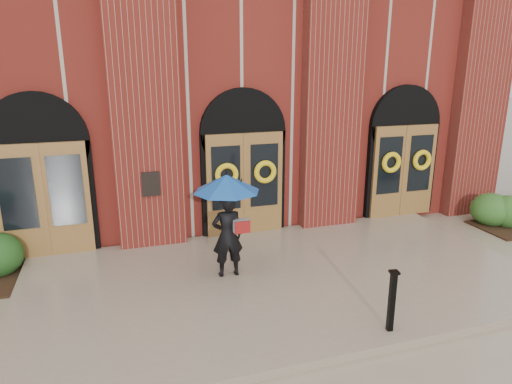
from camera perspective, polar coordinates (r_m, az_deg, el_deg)
name	(u,v)px	position (r m, az deg, el deg)	size (l,w,h in m)	color
ground	(284,286)	(9.20, 3.55, -11.70)	(90.00, 90.00, 0.00)	gray
landing	(282,280)	(9.29, 3.22, -10.89)	(10.00, 5.30, 0.15)	gray
church_building	(196,84)	(16.65, -7.54, 13.19)	(16.20, 12.53, 7.00)	maroon
man_with_umbrella	(227,206)	(8.78, -3.63, -1.76)	(1.33, 1.33, 2.07)	black
metal_post	(392,300)	(7.62, 16.62, -12.77)	(0.16, 0.16, 1.03)	black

